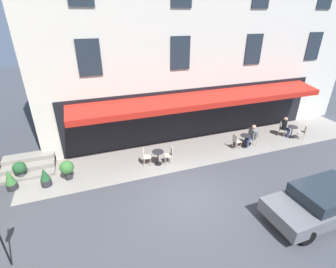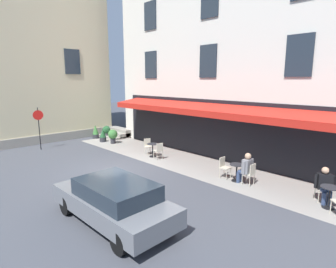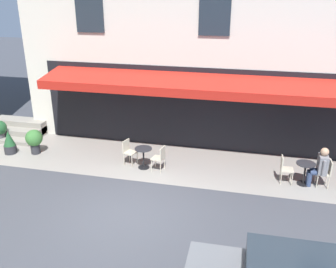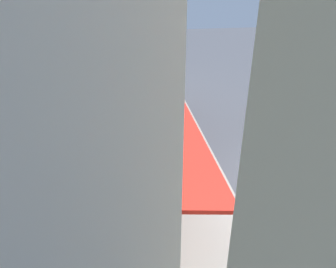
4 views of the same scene
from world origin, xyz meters
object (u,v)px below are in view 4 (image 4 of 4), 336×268
cafe_chair_cream_kerbside (184,127)px  cafe_table_streetside (170,98)px  parked_car_grey (289,117)px  cafe_chair_cream_back_row (210,192)px  cafe_table_mid_terrace (182,122)px  cafe_chair_cream_by_window (163,100)px  seated_companion_in_grey (180,115)px  cafe_chair_cream_under_awning (208,172)px  cafe_chair_cream_corner_right (176,94)px  cafe_chair_cream_corner_left (180,116)px  cafe_table_near_entrance (210,183)px  seated_patron_in_black (166,97)px

cafe_chair_cream_kerbside → cafe_table_streetside: (-4.16, -0.06, -0.06)m
parked_car_grey → cafe_chair_cream_back_row: bearing=-47.1°
cafe_table_mid_terrace → cafe_chair_cream_by_window: cafe_chair_cream_by_window is taller
cafe_chair_cream_by_window → seated_companion_in_grey: size_ratio=0.69×
cafe_chair_cream_under_awning → cafe_chair_cream_back_row: (1.23, -0.27, 0.00)m
cafe_table_streetside → cafe_chair_cream_corner_right: 0.63m
cafe_chair_cream_back_row → cafe_table_mid_terrace: size_ratio=1.21×
cafe_chair_cream_kerbside → cafe_chair_cream_corner_left: bearing=-179.2°
cafe_table_streetside → seated_companion_in_grey: 3.12m
cafe_chair_cream_corner_left → cafe_chair_cream_corner_right: (-3.36, 0.38, 0.00)m
cafe_table_streetside → cafe_chair_cream_under_awning: bearing=1.4°
cafe_table_near_entrance → seated_patron_in_black: size_ratio=0.59×
cafe_table_near_entrance → cafe_chair_cream_by_window: size_ratio=0.82×
seated_companion_in_grey → parked_car_grey: size_ratio=0.31×
cafe_chair_cream_corner_right → seated_companion_in_grey: (3.58, -0.38, 0.16)m
cafe_chair_cream_by_window → seated_companion_in_grey: seated_companion_in_grey is taller
cafe_chair_cream_kerbside → cafe_table_streetside: bearing=-179.2°
cafe_table_mid_terrace → seated_patron_in_black: bearing=-173.6°
cafe_chair_cream_under_awning → cafe_chair_cream_by_window: size_ratio=1.00×
cafe_table_mid_terrace → cafe_chair_cream_under_awning: bearing=1.9°
cafe_table_streetside → seated_patron_in_black: seated_patron_in_black is taller
cafe_table_near_entrance → cafe_chair_cream_corner_right: size_ratio=0.82×
cafe_table_near_entrance → cafe_chair_cream_kerbside: 4.73m
cafe_table_streetside → seated_companion_in_grey: seated_companion_in_grey is taller
cafe_chair_cream_corner_right → cafe_chair_cream_by_window: (0.87, -0.91, 0.00)m
cafe_chair_cream_back_row → cafe_chair_cream_corner_left: 6.60m
cafe_table_mid_terrace → cafe_chair_cream_corner_right: cafe_chair_cream_corner_right is taller
cafe_chair_cream_kerbside → cafe_chair_cream_corner_left: size_ratio=1.00×
cafe_chair_cream_back_row → cafe_chair_cream_corner_right: 9.97m
cafe_chair_cream_corner_right → cafe_chair_cream_back_row: bearing=-2.9°
cafe_chair_cream_corner_left → seated_patron_in_black: seated_patron_in_black is taller
parked_car_grey → cafe_table_mid_terrace: bearing=-96.4°
cafe_table_mid_terrace → cafe_chair_cream_corner_right: (-3.99, 0.38, 0.06)m
cafe_chair_cream_kerbside → cafe_chair_cream_corner_left: same height
cafe_table_near_entrance → seated_companion_in_grey: bearing=-179.5°
cafe_table_near_entrance → seated_companion_in_grey: size_ratio=0.57×
cafe_chair_cream_back_row → cafe_chair_cream_kerbside: (-5.34, 0.13, 0.00)m
cafe_chair_cream_kerbside → cafe_chair_cream_corner_right: 4.64m
cafe_table_mid_terrace → cafe_chair_cream_by_window: size_ratio=0.82×
cafe_table_near_entrance → cafe_chair_cream_kerbside: cafe_chair_cream_kerbside is taller
seated_companion_in_grey → cafe_table_near_entrance: bearing=0.5°
cafe_table_mid_terrace → cafe_chair_cream_corner_right: bearing=174.5°
cafe_table_near_entrance → cafe_table_mid_terrace: size_ratio=1.00×
cafe_table_mid_terrace → cafe_table_streetside: size_ratio=1.00×
cafe_chair_cream_back_row → cafe_table_mid_terrace: 5.97m
cafe_table_near_entrance → seated_patron_in_black: bearing=-177.2°
cafe_table_mid_terrace → cafe_chair_cream_corner_left: (-0.63, -0.00, 0.06)m
cafe_table_near_entrance → seated_patron_in_black: 8.63m
cafe_chair_cream_kerbside → cafe_chair_cream_back_row: bearing=-1.4°
cafe_table_near_entrance → cafe_chair_cream_under_awning: (-0.62, 0.10, 0.06)m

